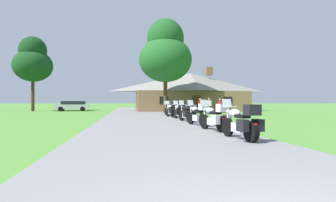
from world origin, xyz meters
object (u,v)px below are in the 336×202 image
Objects in this scene: tree_by_lodge_front at (165,53)px; parked_silver_suv_far_left at (73,106)px; bystander_white_shirt_by_tree at (209,105)px; motorcycle_silver_fifth_in_row at (179,111)px; motorcycle_black_farthest_in_row at (169,109)px; bystander_red_shirt_near_lodge at (220,105)px; motorcycle_white_nearest_to_camera at (243,123)px; motorcycle_silver_second_in_row at (216,118)px; bystander_red_shirt_beside_signpost at (200,105)px; motorcycle_black_fourth_in_row at (187,113)px; motorcycle_white_sixth_in_row at (172,110)px; tree_left_far at (33,61)px; motorcycle_silver_third_in_row at (198,115)px.

tree_by_lodge_front reaches higher than parked_silver_suv_far_left.
tree_by_lodge_front reaches higher than bystander_white_shirt_by_tree.
motorcycle_silver_fifth_in_row is 1.00× the size of motorcycle_black_farthest_in_row.
bystander_red_shirt_near_lodge reaches higher than motorcycle_black_farthest_in_row.
parked_silver_suv_far_left is at bearing -9.21° from bystander_red_shirt_near_lodge.
parked_silver_suv_far_left is (-11.80, 9.47, -5.96)m from tree_by_lodge_front.
motorcycle_black_farthest_in_row is at bearing -149.69° from parked_silver_suv_far_left.
motorcycle_white_nearest_to_camera is 1.01× the size of motorcycle_silver_second_in_row.
motorcycle_silver_second_in_row is 17.21m from bystander_red_shirt_beside_signpost.
parked_silver_suv_far_left is (-11.08, 23.38, 0.17)m from motorcycle_black_fourth_in_row.
bystander_white_shirt_by_tree is at bearing 65.30° from bystander_red_shirt_near_lodge.
motorcycle_white_sixth_in_row is 8.04m from bystander_white_shirt_by_tree.
motorcycle_black_fourth_in_row is 1.25× the size of bystander_red_shirt_near_lodge.
bystander_white_shirt_by_tree is (5.05, 6.24, 0.34)m from motorcycle_white_sixth_in_row.
motorcycle_silver_fifth_in_row is 0.20× the size of tree_left_far.
motorcycle_black_farthest_in_row is at bearing 35.85° from bystander_white_shirt_by_tree.
bystander_red_shirt_beside_signpost is at bearing -133.21° from parked_silver_suv_far_left.
bystander_red_shirt_near_lodge is 0.16× the size of tree_by_lodge_front.
tree_by_lodge_front is at bearing 13.76° from bystander_red_shirt_near_lodge.
bystander_red_shirt_beside_signpost reaches higher than motorcycle_black_fourth_in_row.
motorcycle_silver_fifth_in_row is 0.20× the size of tree_by_lodge_front.
motorcycle_silver_third_in_row is 1.23× the size of bystander_white_shirt_by_tree.
tree_by_lodge_front is at bearing 109.59° from bystander_red_shirt_beside_signpost.
parked_silver_suv_far_left is (-16.07, 12.04, -0.17)m from bystander_white_shirt_by_tree.
motorcycle_silver_second_in_row and motorcycle_white_sixth_in_row have the same top height.
motorcycle_white_nearest_to_camera is at bearing -100.82° from motorcycle_silver_third_in_row.
tree_by_lodge_front reaches higher than motorcycle_white_sixth_in_row.
bystander_red_shirt_beside_signpost is (3.98, 3.83, 0.31)m from motorcycle_black_farthest_in_row.
tree_left_far reaches higher than bystander_white_shirt_by_tree.
parked_silver_suv_far_left reaches higher than motorcycle_black_farthest_in_row.
bystander_red_shirt_beside_signpost reaches higher than motorcycle_silver_fifth_in_row.
motorcycle_white_nearest_to_camera and motorcycle_white_sixth_in_row have the same top height.
bystander_white_shirt_by_tree reaches higher than parked_silver_suv_far_left.
motorcycle_silver_third_in_row is 10.30m from motorcycle_black_farthest_in_row.
motorcycle_silver_fifth_in_row is 10.02m from bystander_white_shirt_by_tree.
motorcycle_silver_second_in_row is 5.18m from motorcycle_black_fourth_in_row.
bystander_red_shirt_near_lodge is at bearing 65.47° from motorcycle_white_nearest_to_camera.
motorcycle_silver_third_in_row is at bearing -58.13° from tree_left_far.
motorcycle_white_sixth_in_row is (-0.07, 10.28, 0.00)m from motorcycle_silver_second_in_row.
bystander_red_shirt_beside_signpost is at bearing 65.10° from motorcycle_silver_second_in_row.
motorcycle_black_fourth_in_row is 2.62m from motorcycle_silver_fifth_in_row.
parked_silver_suv_far_left is at bearing 102.27° from motorcycle_silver_third_in_row.
bystander_red_shirt_near_lodge is (6.80, 10.58, 0.32)m from motorcycle_silver_fifth_in_row.
motorcycle_silver_third_in_row is 17.62m from tree_by_lodge_front.
motorcycle_black_farthest_in_row is at bearing 78.36° from motorcycle_silver_second_in_row.
bystander_white_shirt_by_tree is (4.99, 11.34, 0.34)m from motorcycle_black_fourth_in_row.
bystander_red_shirt_near_lodge reaches higher than motorcycle_silver_second_in_row.
bystander_white_shirt_by_tree is at bearing 58.77° from motorcycle_black_fourth_in_row.
tree_by_lodge_front is at bearing -133.98° from parked_silver_suv_far_left.
motorcycle_white_sixth_in_row is 1.23× the size of bystander_white_shirt_by_tree.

